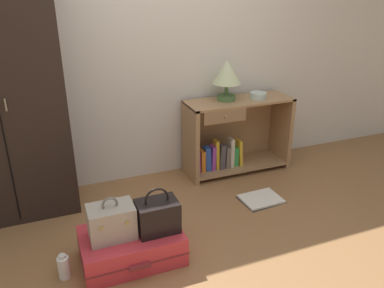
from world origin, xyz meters
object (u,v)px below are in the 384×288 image
suitcase_large (132,246)px  bottle (64,267)px  train_case (112,222)px  bowl (258,95)px  bookshelf (233,136)px  wardrobe (0,97)px  handbag (157,216)px  open_book_on_floor (261,199)px  table_lamp (227,74)px

suitcase_large → bottle: suitcase_large is taller
bottle → train_case: bearing=4.0°
bowl → bottle: size_ratio=0.89×
bookshelf → suitcase_large: 1.64m
wardrobe → train_case: (0.60, -0.95, -0.65)m
bookshelf → handbag: bearing=-136.8°
wardrobe → bowl: wardrobe is taller
bookshelf → open_book_on_floor: size_ratio=2.78×
bowl → open_book_on_floor: bearing=-114.1°
bowl → train_case: bearing=-149.8°
wardrobe → table_lamp: bearing=1.8°
wardrobe → handbag: (0.90, -0.99, -0.66)m
bowl → open_book_on_floor: bowl is taller
table_lamp → handbag: (-1.01, -1.05, -0.66)m
bookshelf → table_lamp: bearing=169.4°
table_lamp → suitcase_large: table_lamp is taller
table_lamp → suitcase_large: 1.79m
bookshelf → open_book_on_floor: bearing=-93.7°
table_lamp → bowl: bearing=-10.7°
bowl → table_lamp: bearing=169.3°
table_lamp → bowl: size_ratio=2.43×
table_lamp → train_case: 1.78m
suitcase_large → train_case: train_case is taller
table_lamp → bowl: table_lamp is taller
table_lamp → handbag: bearing=-134.1°
wardrobe → train_case: bearing=-57.6°
wardrobe → bottle: size_ratio=11.16×
bowl → bookshelf: bearing=169.2°
table_lamp → handbag: 1.60m
bookshelf → bowl: size_ratio=6.63×
suitcase_large → handbag: bearing=-11.9°
table_lamp → open_book_on_floor: 1.18m
open_book_on_floor → wardrobe: bearing=162.9°
bowl → suitcase_large: bearing=-147.7°
bookshelf → train_case: bearing=-144.7°
wardrobe → handbag: 1.49m
wardrobe → bottle: bearing=-74.5°
wardrobe → suitcase_large: (0.72, -0.95, -0.88)m
wardrobe → open_book_on_floor: wardrobe is taller
table_lamp → suitcase_large: bearing=-139.8°
bowl → open_book_on_floor: size_ratio=0.42×
suitcase_large → open_book_on_floor: (1.24, 0.35, -0.10)m
bottle → open_book_on_floor: bearing=12.3°
handbag → bottle: bearing=178.4°
wardrobe → bookshelf: (2.00, 0.05, -0.63)m
train_case → bottle: (-0.33, -0.02, -0.25)m
wardrobe → table_lamp: wardrobe is taller
bottle → open_book_on_floor: size_ratio=0.47×
table_lamp → bottle: 2.14m
train_case → handbag: bearing=-7.7°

